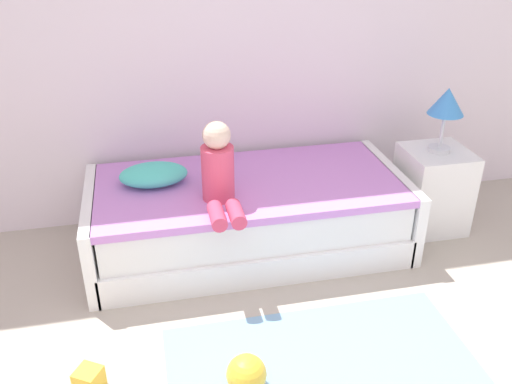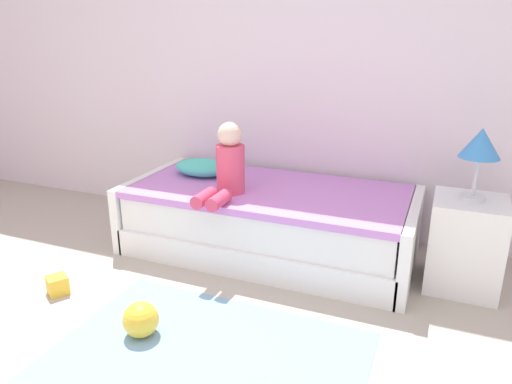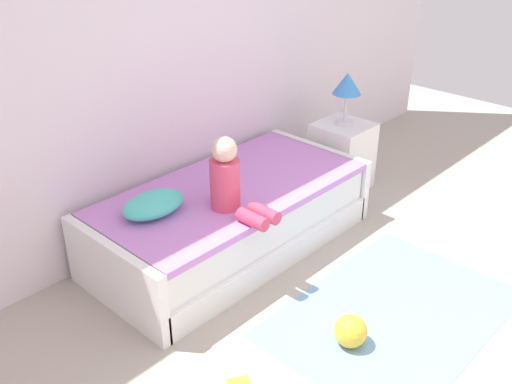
{
  "view_description": "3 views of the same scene",
  "coord_description": "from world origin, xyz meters",
  "px_view_note": "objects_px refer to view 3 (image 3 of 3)",
  "views": [
    {
      "loc": [
        -0.54,
        -1.17,
        2.13
      ],
      "look_at": [
        0.1,
        1.75,
        0.55
      ],
      "focal_mm": 38.63,
      "sensor_mm": 36.0,
      "label": 1
    },
    {
      "loc": [
        1.27,
        -1.1,
        1.61
      ],
      "look_at": [
        0.1,
        1.75,
        0.55
      ],
      "focal_mm": 33.61,
      "sensor_mm": 36.0,
      "label": 2
    },
    {
      "loc": [
        -2.45,
        -0.65,
        2.4
      ],
      "look_at": [
        0.1,
        1.75,
        0.55
      ],
      "focal_mm": 40.74,
      "sensor_mm": 36.0,
      "label": 3
    }
  ],
  "objects_px": {
    "bed": "(231,218)",
    "nightstand": "(342,156)",
    "table_lamp": "(347,86)",
    "pillow": "(153,204)",
    "toy_ball": "(351,331)",
    "child_figure": "(230,182)"
  },
  "relations": [
    {
      "from": "bed",
      "to": "table_lamp",
      "type": "height_order",
      "value": "table_lamp"
    },
    {
      "from": "nightstand",
      "to": "child_figure",
      "type": "height_order",
      "value": "child_figure"
    },
    {
      "from": "child_figure",
      "to": "pillow",
      "type": "distance_m",
      "value": 0.52
    },
    {
      "from": "pillow",
      "to": "toy_ball",
      "type": "distance_m",
      "value": 1.48
    },
    {
      "from": "child_figure",
      "to": "bed",
      "type": "bearing_deg",
      "value": 45.78
    },
    {
      "from": "child_figure",
      "to": "toy_ball",
      "type": "distance_m",
      "value": 1.2
    },
    {
      "from": "table_lamp",
      "to": "pillow",
      "type": "xyz_separation_m",
      "value": [
        -1.95,
        0.12,
        -0.37
      ]
    },
    {
      "from": "pillow",
      "to": "child_figure",
      "type": "bearing_deg",
      "value": -40.67
    },
    {
      "from": "toy_ball",
      "to": "nightstand",
      "type": "bearing_deg",
      "value": 37.58
    },
    {
      "from": "nightstand",
      "to": "table_lamp",
      "type": "relative_size",
      "value": 1.33
    },
    {
      "from": "bed",
      "to": "table_lamp",
      "type": "relative_size",
      "value": 4.69
    },
    {
      "from": "nightstand",
      "to": "toy_ball",
      "type": "distance_m",
      "value": 2.05
    },
    {
      "from": "bed",
      "to": "child_figure",
      "type": "bearing_deg",
      "value": -134.22
    },
    {
      "from": "nightstand",
      "to": "toy_ball",
      "type": "height_order",
      "value": "nightstand"
    },
    {
      "from": "pillow",
      "to": "toy_ball",
      "type": "bearing_deg",
      "value": -76.07
    },
    {
      "from": "nightstand",
      "to": "pillow",
      "type": "relative_size",
      "value": 1.36
    },
    {
      "from": "pillow",
      "to": "bed",
      "type": "bearing_deg",
      "value": -9.39
    },
    {
      "from": "bed",
      "to": "nightstand",
      "type": "xyz_separation_m",
      "value": [
        1.35,
        -0.02,
        0.05
      ]
    },
    {
      "from": "table_lamp",
      "to": "toy_ball",
      "type": "height_order",
      "value": "table_lamp"
    },
    {
      "from": "bed",
      "to": "child_figure",
      "type": "relative_size",
      "value": 4.14
    },
    {
      "from": "bed",
      "to": "table_lamp",
      "type": "bearing_deg",
      "value": -0.65
    },
    {
      "from": "table_lamp",
      "to": "bed",
      "type": "bearing_deg",
      "value": 179.35
    }
  ]
}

